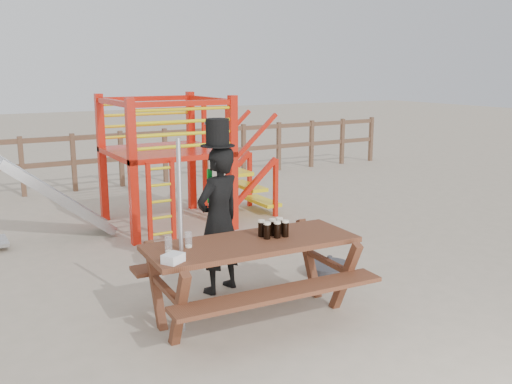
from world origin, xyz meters
name	(u,v)px	position (x,y,z in m)	size (l,w,h in m)	color
ground	(273,303)	(0.00, 0.00, 0.00)	(60.00, 60.00, 0.00)	tan
back_fence	(98,154)	(0.00, 7.00, 0.74)	(15.09, 0.09, 1.20)	brown
playground_fort	(161,160)	(0.12, 3.58, 1.07)	(4.71, 1.84, 2.10)	red
picnic_table	(252,270)	(-0.38, -0.20, 0.52)	(2.18, 1.56, 0.82)	brown
man_with_hat	(219,216)	(-0.33, 0.62, 0.88)	(0.70, 0.58, 1.97)	black
metal_pole	(181,238)	(-1.10, -0.13, 0.94)	(0.04, 0.04, 1.88)	#B2B2B7
parasol_base	(329,269)	(1.07, 0.40, 0.07)	(0.56, 0.56, 0.24)	#36363B
paper_bag	(173,258)	(-1.30, -0.42, 0.86)	(0.18, 0.14, 0.08)	white
stout_pints	(274,228)	(-0.11, -0.18, 0.90)	(0.28, 0.20, 0.17)	black
empty_glasses	(179,243)	(-1.12, -0.11, 0.89)	(0.30, 0.13, 0.15)	silver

